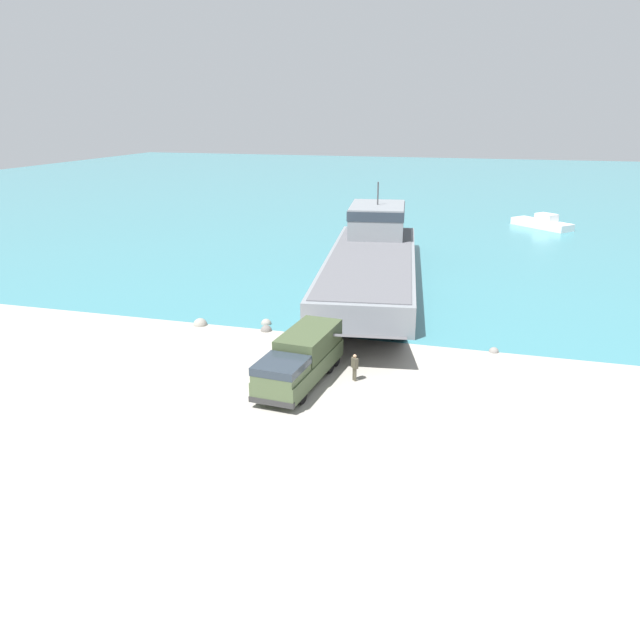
{
  "coord_description": "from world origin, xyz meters",
  "views": [
    {
      "loc": [
        10.41,
        -35.88,
        15.11
      ],
      "look_at": [
        -0.16,
        1.3,
        2.11
      ],
      "focal_mm": 35.0,
      "sensor_mm": 36.0,
      "label": 1
    }
  ],
  "objects_px": {
    "soldier_on_ramp": "(355,366)",
    "moored_boat_a": "(542,223)",
    "military_truck": "(300,359)",
    "landing_craft": "(372,254)"
  },
  "relations": [
    {
      "from": "moored_boat_a",
      "to": "landing_craft",
      "type": "bearing_deg",
      "value": -166.21
    },
    {
      "from": "soldier_on_ramp",
      "to": "military_truck",
      "type": "bearing_deg",
      "value": -25.71
    },
    {
      "from": "soldier_on_ramp",
      "to": "moored_boat_a",
      "type": "height_order",
      "value": "moored_boat_a"
    },
    {
      "from": "landing_craft",
      "to": "soldier_on_ramp",
      "type": "relative_size",
      "value": 22.79
    },
    {
      "from": "landing_craft",
      "to": "moored_boat_a",
      "type": "xyz_separation_m",
      "value": [
        17.27,
        31.41,
        -1.32
      ]
    },
    {
      "from": "landing_craft",
      "to": "soldier_on_ramp",
      "type": "bearing_deg",
      "value": -89.02
    },
    {
      "from": "soldier_on_ramp",
      "to": "moored_boat_a",
      "type": "bearing_deg",
      "value": -148.8
    },
    {
      "from": "military_truck",
      "to": "soldier_on_ramp",
      "type": "height_order",
      "value": "military_truck"
    },
    {
      "from": "military_truck",
      "to": "soldier_on_ramp",
      "type": "distance_m",
      "value": 3.22
    },
    {
      "from": "military_truck",
      "to": "moored_boat_a",
      "type": "relative_size",
      "value": 1.04
    }
  ]
}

